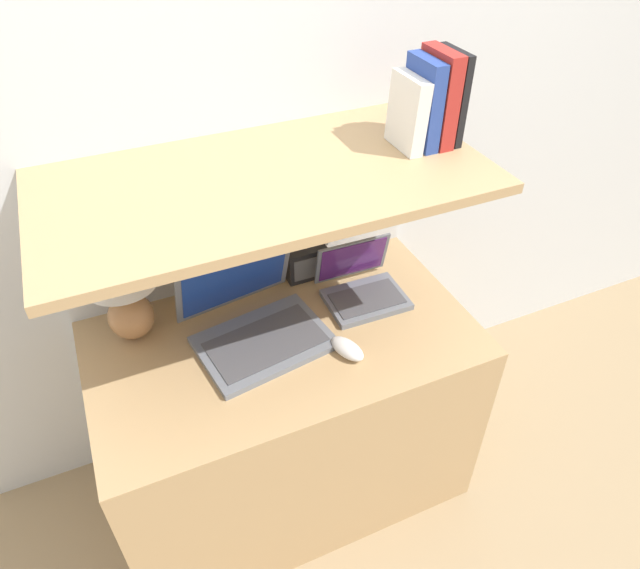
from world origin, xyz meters
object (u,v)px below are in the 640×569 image
at_px(table_lamp, 121,282).
at_px(laptop_small, 362,287).
at_px(laptop_large, 255,321).
at_px(book_blue, 423,103).
at_px(router_box, 307,264).
at_px(computer_mouse, 347,349).
at_px(book_white, 407,113).
at_px(book_red, 438,98).
at_px(book_black, 451,96).

height_order(table_lamp, laptop_small, table_lamp).
xyz_separation_m(laptop_large, book_blue, (0.52, 0.02, 0.57)).
relative_size(laptop_large, router_box, 3.04).
relative_size(computer_mouse, book_white, 0.67).
xyz_separation_m(table_lamp, router_box, (0.58, 0.04, -0.14)).
bearing_deg(laptop_large, book_red, 2.22).
relative_size(computer_mouse, router_box, 0.94).
height_order(table_lamp, router_box, table_lamp).
height_order(router_box, book_blue, book_blue).
xyz_separation_m(router_box, book_blue, (0.27, -0.17, 0.57)).
bearing_deg(table_lamp, laptop_small, -9.54).
bearing_deg(book_blue, computer_mouse, -145.57).
distance_m(computer_mouse, book_black, 0.75).
distance_m(laptop_large, book_white, 0.73).
xyz_separation_m(table_lamp, laptop_small, (0.70, -0.12, -0.16)).
height_order(book_blue, book_white, book_blue).
xyz_separation_m(computer_mouse, book_red, (0.35, 0.21, 0.61)).
bearing_deg(laptop_small, book_red, -2.07).
height_order(laptop_small, book_red, book_red).
height_order(computer_mouse, router_box, router_box).
bearing_deg(book_blue, laptop_large, -177.58).
relative_size(laptop_small, router_box, 1.85).
height_order(laptop_large, router_box, laptop_large).
bearing_deg(book_blue, laptop_small, 177.29).
bearing_deg(book_white, book_blue, 0.00).
relative_size(book_black, book_red, 0.98).
height_order(table_lamp, book_red, book_red).
bearing_deg(book_blue, book_black, 0.00).
bearing_deg(book_red, router_box, 151.86).
xyz_separation_m(laptop_large, book_black, (0.61, 0.02, 0.58)).
bearing_deg(book_white, table_lamp, 171.17).
relative_size(router_box, book_blue, 0.59).
distance_m(laptop_small, computer_mouse, 0.27).
bearing_deg(router_box, book_blue, -32.00).
bearing_deg(router_box, book_red, -28.14).
xyz_separation_m(router_box, book_white, (0.23, -0.17, 0.55)).
xyz_separation_m(laptop_small, router_box, (-0.12, 0.16, 0.02)).
distance_m(table_lamp, laptop_small, 0.73).
bearing_deg(table_lamp, book_white, -8.83).
bearing_deg(book_white, laptop_small, 176.11).
bearing_deg(book_black, router_box, 154.60).
relative_size(table_lamp, book_red, 1.30).
distance_m(book_black, book_white, 0.13).
bearing_deg(router_box, laptop_small, -52.68).
distance_m(book_red, book_blue, 0.05).
bearing_deg(book_white, laptop_large, -177.35).
xyz_separation_m(book_black, book_red, (-0.04, 0.00, 0.00)).
height_order(laptop_large, book_white, book_white).
bearing_deg(computer_mouse, table_lamp, 148.66).
bearing_deg(book_black, computer_mouse, -151.87).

